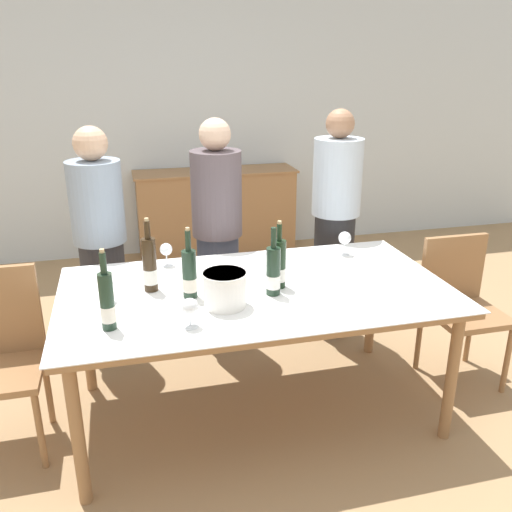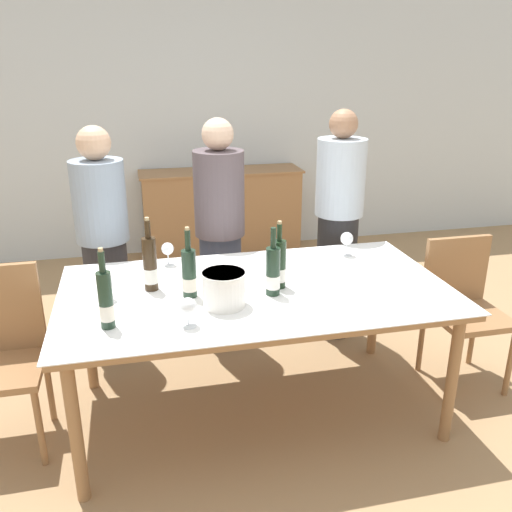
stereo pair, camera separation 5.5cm
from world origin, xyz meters
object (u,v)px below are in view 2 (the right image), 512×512
(wine_bottle_0, at_px, (106,301))
(wine_glass_3, at_px, (347,239))
(person_host, at_px, (104,248))
(sideboard_cabinet, at_px, (222,213))
(chair_right_end, at_px, (463,301))
(ice_bucket, at_px, (224,288))
(wine_glass_1, at_px, (168,250))
(wine_bottle_4, at_px, (273,272))
(wine_glass_2, at_px, (188,307))
(dining_table, at_px, (256,298))
(person_guest_right, at_px, (338,228))
(person_guest_left, at_px, (220,238))
(wine_bottle_3, at_px, (150,265))
(wine_bottle_2, at_px, (279,265))
(chair_left_end, at_px, (0,347))
(wine_bottle_1, at_px, (189,274))
(wine_glass_0, at_px, (106,282))

(wine_bottle_0, bearing_deg, wine_glass_3, 24.70)
(person_host, bearing_deg, sideboard_cabinet, 59.42)
(chair_right_end, bearing_deg, ice_bucket, -170.38)
(chair_right_end, bearing_deg, wine_glass_1, 168.16)
(wine_bottle_4, distance_m, wine_glass_2, 0.53)
(dining_table, relative_size, person_host, 1.32)
(wine_glass_3, bearing_deg, person_guest_right, 74.99)
(person_guest_left, bearing_deg, wine_glass_1, -133.03)
(wine_bottle_3, xyz_separation_m, wine_glass_2, (0.14, -0.46, -0.04))
(wine_bottle_4, bearing_deg, wine_bottle_0, -167.33)
(wine_bottle_3, relative_size, wine_glass_1, 2.87)
(wine_glass_3, bearing_deg, wine_bottle_2, -144.62)
(wine_bottle_2, bearing_deg, wine_glass_3, 35.38)
(dining_table, height_order, wine_glass_1, wine_glass_1)
(dining_table, distance_m, wine_bottle_4, 0.22)
(chair_left_end, bearing_deg, person_guest_right, 19.21)
(wine_bottle_1, distance_m, wine_bottle_4, 0.42)
(wine_bottle_0, bearing_deg, chair_left_end, 146.91)
(dining_table, distance_m, wine_glass_2, 0.55)
(dining_table, bearing_deg, sideboard_cabinet, 84.43)
(dining_table, bearing_deg, wine_glass_0, 178.47)
(person_host, bearing_deg, wine_glass_0, -87.06)
(wine_bottle_4, bearing_deg, person_guest_right, 52.19)
(ice_bucket, bearing_deg, wine_glass_2, -137.44)
(wine_bottle_1, distance_m, wine_glass_3, 1.08)
(wine_glass_2, bearing_deg, wine_glass_1, 92.12)
(wine_bottle_4, xyz_separation_m, person_guest_right, (0.71, 0.91, -0.09))
(wine_bottle_2, relative_size, chair_right_end, 0.41)
(wine_bottle_4, bearing_deg, dining_table, 124.80)
(chair_right_end, bearing_deg, wine_bottle_0, -170.05)
(person_host, distance_m, person_guest_right, 1.57)
(dining_table, xyz_separation_m, ice_bucket, (-0.20, -0.17, 0.15))
(sideboard_cabinet, relative_size, wine_bottle_1, 4.31)
(wine_glass_0, relative_size, person_guest_left, 0.09)
(dining_table, relative_size, wine_bottle_3, 5.19)
(person_host, bearing_deg, wine_glass_1, -47.26)
(sideboard_cabinet, height_order, wine_glass_2, wine_glass_2)
(dining_table, xyz_separation_m, wine_glass_0, (-0.76, 0.02, 0.16))
(wine_bottle_4, bearing_deg, wine_glass_3, 38.19)
(person_guest_right, bearing_deg, person_host, 178.49)
(person_host, bearing_deg, wine_glass_2, -71.34)
(chair_right_end, distance_m, chair_left_end, 2.62)
(wine_bottle_1, xyz_separation_m, wine_bottle_4, (0.42, -0.07, 0.00))
(wine_glass_0, relative_size, person_host, 0.09)
(sideboard_cabinet, distance_m, wine_bottle_0, 3.13)
(dining_table, relative_size, wine_bottle_1, 5.52)
(wine_bottle_2, xyz_separation_m, chair_left_end, (-1.43, 0.10, -0.36))
(sideboard_cabinet, bearing_deg, chair_left_end, -121.50)
(sideboard_cabinet, height_order, person_guest_right, person_guest_right)
(dining_table, height_order, wine_glass_3, wine_glass_3)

